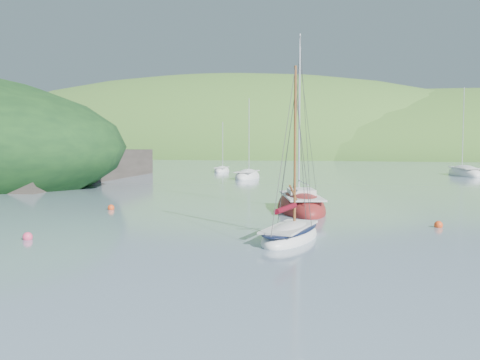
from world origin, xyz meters
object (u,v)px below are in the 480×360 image
(daysailer_white, at_px, (290,235))
(distant_sloop_a, at_px, (247,177))
(sloop_red, at_px, (301,207))
(distant_sloop_c, at_px, (222,171))
(distant_sloop_b, at_px, (465,174))

(daysailer_white, height_order, distant_sloop_a, distant_sloop_a)
(sloop_red, bearing_deg, distant_sloop_c, 96.72)
(daysailer_white, relative_size, distant_sloop_c, 1.01)
(distant_sloop_b, xyz_separation_m, distant_sloop_c, (-34.78, -1.51, -0.06))
(sloop_red, xyz_separation_m, distant_sloop_a, (-12.86, 29.65, -0.04))
(distant_sloop_a, relative_size, distant_sloop_c, 1.31)
(distant_sloop_b, bearing_deg, sloop_red, -121.25)
(sloop_red, bearing_deg, distant_sloop_b, 53.71)
(distant_sloop_a, height_order, distant_sloop_c, distant_sloop_a)
(sloop_red, distance_m, distant_sloop_a, 32.32)
(sloop_red, xyz_separation_m, distant_sloop_c, (-21.22, 43.23, -0.08))
(sloop_red, height_order, distant_sloop_b, distant_sloop_b)
(daysailer_white, xyz_separation_m, distant_sloop_c, (-22.88, 53.70, -0.05))
(distant_sloop_b, relative_size, distant_sloop_c, 1.57)
(sloop_red, bearing_deg, distant_sloop_a, 94.03)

